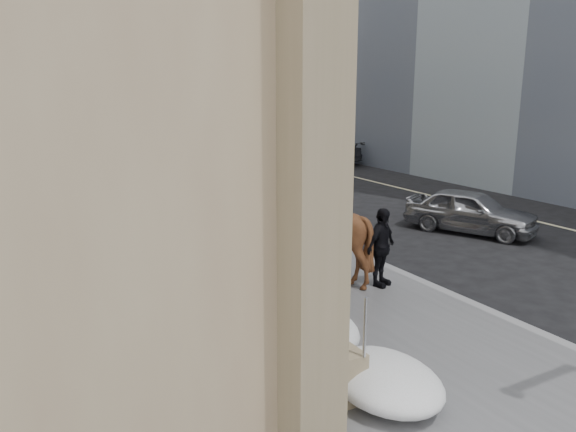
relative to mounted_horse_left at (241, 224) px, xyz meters
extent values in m
plane|color=black|center=(0.66, -4.67, -1.25)|extent=(140.00, 140.00, 0.00)
cube|color=#4D4D4F|center=(0.66, 5.33, -1.19)|extent=(5.00, 80.00, 0.12)
cube|color=slate|center=(3.28, 5.33, -1.19)|extent=(0.24, 80.00, 0.12)
cube|color=#BFB78C|center=(11.16, 5.33, -1.24)|extent=(0.15, 70.00, 0.01)
cube|color=#807152|center=(-1.59, 15.33, -0.80)|extent=(1.10, 44.00, 0.90)
cylinder|color=silver|center=(-1.14, 15.33, 0.10)|extent=(0.06, 42.00, 0.06)
cube|color=black|center=(-2.04, 8.33, 2.75)|extent=(0.20, 2.20, 4.50)
cube|color=#807152|center=(16.16, 5.33, 0.75)|extent=(2.00, 80.00, 4.00)
cylinder|color=#2D2D30|center=(3.56, 9.33, 2.75)|extent=(0.18, 0.18, 8.00)
cylinder|color=#2D2D30|center=(2.06, 9.33, 6.50)|extent=(0.24, 0.24, 0.30)
cylinder|color=#2D2D30|center=(3.56, 29.33, 2.75)|extent=(0.18, 0.18, 8.00)
cube|color=#2D2D30|center=(2.76, 29.33, 6.65)|extent=(1.60, 0.15, 0.12)
cylinder|color=#2D2D30|center=(2.06, 29.33, 6.50)|extent=(0.24, 0.24, 0.30)
cylinder|color=#2D2D30|center=(3.66, 17.33, 1.75)|extent=(0.20, 0.20, 6.00)
cylinder|color=#2D2D30|center=(1.66, 17.33, 4.55)|extent=(4.00, 0.16, 0.16)
imported|color=black|center=(0.16, 17.33, 4.05)|extent=(0.18, 0.22, 1.10)
ellipsoid|color=white|center=(-0.79, -4.67, -0.79)|extent=(1.50, 2.10, 0.68)
ellipsoid|color=white|center=(-0.74, -0.67, -0.77)|extent=(1.60, 2.20, 0.72)
ellipsoid|color=white|center=(-0.84, 3.33, -0.81)|extent=(1.40, 2.00, 0.64)
ellipsoid|color=white|center=(-0.69, 7.33, -0.75)|extent=(1.70, 2.30, 0.76)
ellipsoid|color=white|center=(-0.79, 11.33, -0.80)|extent=(1.50, 2.10, 0.66)
imported|color=#482115|center=(0.00, -0.01, -0.05)|extent=(1.24, 2.59, 2.16)
imported|color=black|center=(0.00, 0.14, 0.74)|extent=(0.64, 0.43, 1.72)
imported|color=#432513|center=(1.12, -1.88, 0.02)|extent=(2.07, 2.27, 2.30)
imported|color=black|center=(1.12, -1.73, 0.81)|extent=(0.90, 0.74, 1.72)
imported|color=black|center=(2.21, -2.82, -0.21)|extent=(1.17, 0.82, 1.84)
imported|color=gray|center=(8.00, -0.10, -0.55)|extent=(3.23, 4.42, 1.40)
imported|color=#53555A|center=(12.52, 15.70, -0.54)|extent=(3.56, 5.24, 1.41)
camera|label=1|loc=(-5.64, -12.52, 3.45)|focal=35.00mm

